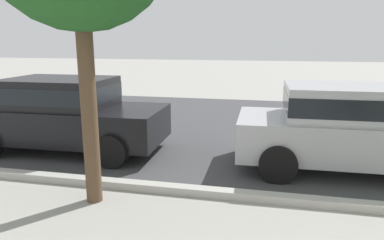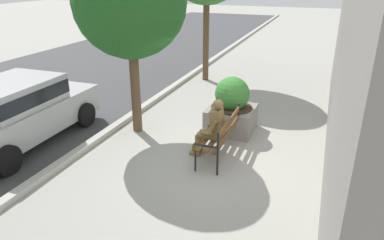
{
  "view_description": "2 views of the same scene",
  "coord_description": "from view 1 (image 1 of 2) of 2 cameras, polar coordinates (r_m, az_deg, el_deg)",
  "views": [
    {
      "loc": [
        -2.29,
        -2.1,
        2.34
      ],
      "look_at": [
        -3.76,
        4.55,
        0.8
      ],
      "focal_mm": 33.2,
      "sensor_mm": 36.0,
      "label": 1
    },
    {
      "loc": [
        -6.69,
        -2.1,
        3.82
      ],
      "look_at": [
        0.27,
        0.55,
        0.75
      ],
      "focal_mm": 33.38,
      "sensor_mm": 36.0,
      "label": 2
    }
  ],
  "objects": [
    {
      "name": "parked_car_black",
      "position": [
        8.03,
        -19.72,
        1.22
      ],
      "size": [
        4.14,
        1.99,
        1.56
      ],
      "color": "black",
      "rests_on": "ground"
    },
    {
      "name": "street_surface",
      "position": [
        10.14,
        25.11,
        -1.81
      ],
      "size": [
        60.0,
        9.0,
        0.01
      ],
      "primitive_type": "cube",
      "color": "#424244",
      "rests_on": "ground"
    },
    {
      "name": "parked_car_silver",
      "position": [
        6.97,
        24.15,
        -0.82
      ],
      "size": [
        4.14,
        1.99,
        1.56
      ],
      "color": "#B7B7BC",
      "rests_on": "ground"
    }
  ]
}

